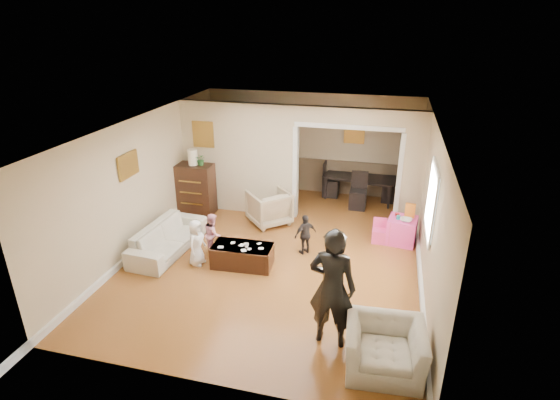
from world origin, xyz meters
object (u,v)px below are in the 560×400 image
(armchair_back, at_px, (269,207))
(adult_person, at_px, (332,288))
(child_kneel_b, at_px, (213,234))
(dresser, at_px, (195,189))
(dining_table, at_px, (360,187))
(coffee_cup, at_px, (246,246))
(cyan_cup, at_px, (398,217))
(sofa, at_px, (168,238))
(play_table, at_px, (402,230))
(child_toddler, at_px, (305,234))
(coffee_table, at_px, (243,256))
(armchair_front, at_px, (384,348))
(table_lamp, at_px, (193,157))
(child_kneel_a, at_px, (196,243))

(armchair_back, relative_size, adult_person, 0.47)
(child_kneel_b, bearing_deg, dresser, 9.81)
(dresser, distance_m, dining_table, 4.15)
(coffee_cup, height_order, cyan_cup, cyan_cup)
(sofa, height_order, dining_table, dining_table)
(play_table, bearing_deg, child_toddler, -153.12)
(dresser, relative_size, coffee_cup, 13.25)
(child_toddler, bearing_deg, coffee_table, -8.12)
(sofa, height_order, armchair_front, armchair_front)
(play_table, bearing_deg, armchair_back, 175.75)
(table_lamp, bearing_deg, sofa, -82.98)
(armchair_front, xyz_separation_m, cyan_cup, (0.14, 3.67, 0.25))
(armchair_front, relative_size, play_table, 1.81)
(armchair_back, height_order, child_kneel_a, child_kneel_a)
(dresser, relative_size, adult_person, 0.66)
(table_lamp, height_order, cyan_cup, table_lamp)
(dresser, relative_size, child_kneel_b, 1.41)
(coffee_cup, distance_m, child_kneel_a, 0.96)
(coffee_table, relative_size, child_toddler, 1.35)
(sofa, distance_m, child_kneel_b, 0.94)
(armchair_back, height_order, coffee_cup, armchair_back)
(child_toddler, bearing_deg, cyan_cup, 163.24)
(dresser, bearing_deg, child_kneel_b, -56.53)
(coffee_table, distance_m, play_table, 3.35)
(coffee_table, height_order, dining_table, dining_table)
(table_lamp, xyz_separation_m, cyan_cup, (4.64, -0.40, -0.80))
(dresser, xyz_separation_m, child_kneel_a, (1.00, -2.19, -0.15))
(adult_person, relative_size, child_kneel_a, 2.01)
(adult_person, bearing_deg, coffee_table, -35.72)
(armchair_front, distance_m, dining_table, 5.97)
(cyan_cup, bearing_deg, adult_person, -105.33)
(child_kneel_a, xyz_separation_m, child_kneel_b, (0.15, 0.45, -0.02))
(adult_person, height_order, child_kneel_a, adult_person)
(coffee_cup, height_order, dining_table, dining_table)
(armchair_front, height_order, coffee_cup, armchair_front)
(armchair_front, height_order, child_toddler, child_toddler)
(dining_table, bearing_deg, armchair_front, -73.46)
(coffee_cup, bearing_deg, dining_table, 65.85)
(table_lamp, xyz_separation_m, adult_person, (3.74, -3.71, -0.47))
(table_lamp, height_order, child_toddler, table_lamp)
(coffee_table, distance_m, coffee_cup, 0.28)
(play_table, bearing_deg, coffee_cup, -148.17)
(cyan_cup, xyz_separation_m, dining_table, (-0.93, 2.24, -0.27))
(dresser, relative_size, dining_table, 0.67)
(sofa, xyz_separation_m, coffee_table, (1.62, -0.18, -0.07))
(adult_person, bearing_deg, cyan_cup, -99.59)
(coffee_cup, bearing_deg, cyan_cup, 32.02)
(armchair_back, height_order, armchair_front, armchair_back)
(child_kneel_a, height_order, child_toddler, child_kneel_a)
(dining_table, bearing_deg, coffee_cup, -105.25)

